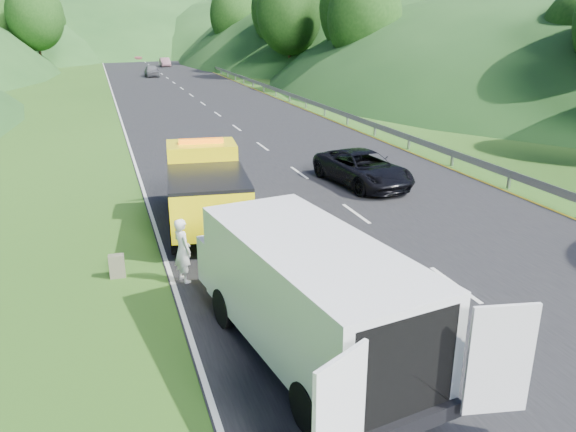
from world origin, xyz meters
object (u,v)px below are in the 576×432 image
object	(u,v)px
woman	(185,281)
passing_suv	(362,185)
tow_truck	(205,188)
worker	(376,408)
spare_tire	(358,410)
child	(237,279)
white_van	(306,291)
suitcase	(117,266)

from	to	relation	value
woman	passing_suv	bearing A→B (deg)	-71.08
tow_truck	woman	world-z (taller)	tow_truck
worker	spare_tire	size ratio (longest dim) A/B	2.84
child	worker	size ratio (longest dim) A/B	0.61
white_van	spare_tire	size ratio (longest dim) A/B	12.54
child	suitcase	size ratio (longest dim) A/B	1.64
white_van	woman	distance (m)	4.82
woman	worker	distance (m)	6.67
white_van	worker	bearing A→B (deg)	-81.79
white_van	spare_tire	distance (m)	2.42
white_van	worker	distance (m)	2.52
spare_tire	passing_suv	distance (m)	14.52
woman	passing_suv	xyz separation A→B (m)	(8.44, 6.90, 0.00)
suitcase	passing_suv	distance (m)	11.79
worker	spare_tire	xyz separation A→B (m)	(-0.34, 0.06, 0.00)
tow_truck	white_van	size ratio (longest dim) A/B	0.87
passing_suv	child	bearing A→B (deg)	-142.32
woman	worker	xyz separation A→B (m)	(2.43, -6.21, 0.00)
white_van	suitcase	distance (m)	6.22
white_van	passing_suv	size ratio (longest dim) A/B	1.50
spare_tire	tow_truck	bearing A→B (deg)	94.09
child	passing_suv	xyz separation A→B (m)	(7.12, 7.23, 0.00)
woman	passing_suv	distance (m)	10.91
worker	suitcase	distance (m)	8.13
tow_truck	suitcase	bearing A→B (deg)	-126.50
worker	passing_suv	distance (m)	14.43
passing_suv	tow_truck	bearing A→B (deg)	-165.79
woman	child	bearing A→B (deg)	-124.32
woman	worker	world-z (taller)	woman
suitcase	passing_suv	bearing A→B (deg)	31.10
woman	worker	bearing A→B (deg)	-178.96
tow_truck	spare_tire	xyz separation A→B (m)	(0.73, -10.20, -1.32)
tow_truck	suitcase	distance (m)	4.53
passing_suv	suitcase	bearing A→B (deg)	-156.67
suitcase	spare_tire	bearing A→B (deg)	-61.79
worker	passing_suv	bearing A→B (deg)	59.38
tow_truck	passing_suv	xyz separation A→B (m)	(7.08, 2.86, -1.32)
spare_tire	passing_suv	xyz separation A→B (m)	(6.35, 13.06, 0.00)
tow_truck	worker	size ratio (longest dim) A/B	3.82
white_van	passing_suv	world-z (taller)	white_van
tow_truck	child	bearing A→B (deg)	-84.03
tow_truck	worker	world-z (taller)	tow_truck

